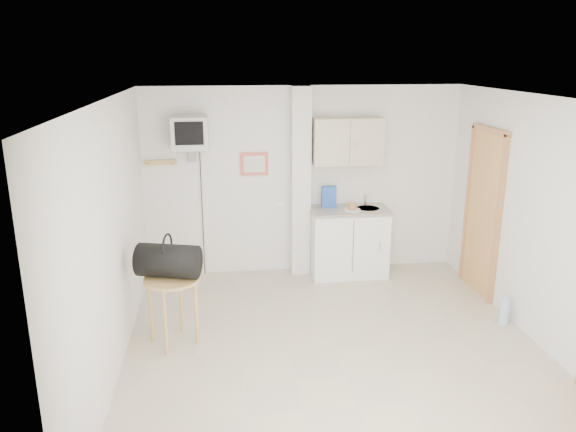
{
  "coord_description": "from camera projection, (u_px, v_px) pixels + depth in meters",
  "views": [
    {
      "loc": [
        -1.09,
        -5.0,
        2.89
      ],
      "look_at": [
        -0.4,
        0.6,
        1.25
      ],
      "focal_mm": 35.0,
      "sensor_mm": 36.0,
      "label": 1
    }
  ],
  "objects": [
    {
      "name": "duffel_bag",
      "position": [
        168.0,
        261.0,
        5.62
      ],
      "size": [
        0.69,
        0.5,
        0.46
      ],
      "rotation": [
        0.0,
        0.0,
        -0.28
      ],
      "color": "black",
      "rests_on": "round_table"
    },
    {
      "name": "water_bottle",
      "position": [
        504.0,
        311.0,
        6.21
      ],
      "size": [
        0.11,
        0.11,
        0.32
      ],
      "color": "#AEC8EA",
      "rests_on": "ground"
    },
    {
      "name": "ground",
      "position": [
        335.0,
        349.0,
        5.7
      ],
      "size": [
        4.5,
        4.5,
        0.0
      ],
      "primitive_type": "plane",
      "color": "#B9AD94",
      "rests_on": "ground"
    },
    {
      "name": "room_envelope",
      "position": [
        361.0,
        200.0,
        5.39
      ],
      "size": [
        4.24,
        4.54,
        2.55
      ],
      "color": "white",
      "rests_on": "ground"
    },
    {
      "name": "crt_television",
      "position": [
        190.0,
        134.0,
        6.92
      ],
      "size": [
        0.44,
        0.45,
        2.15
      ],
      "color": "slate",
      "rests_on": "ground"
    },
    {
      "name": "round_table",
      "position": [
        172.0,
        289.0,
        5.66
      ],
      "size": [
        0.56,
        0.56,
        0.72
      ],
      "rotation": [
        0.0,
        0.0,
        -0.26
      ],
      "color": "tan",
      "rests_on": "ground"
    },
    {
      "name": "kitchenette",
      "position": [
        348.0,
        217.0,
        7.46
      ],
      "size": [
        1.03,
        0.58,
        2.1
      ],
      "color": "white",
      "rests_on": "ground"
    }
  ]
}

